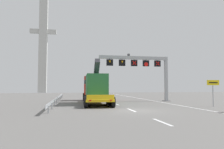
{
  "coord_description": "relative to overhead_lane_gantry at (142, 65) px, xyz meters",
  "views": [
    {
      "loc": [
        -5.61,
        -17.67,
        2.09
      ],
      "look_at": [
        -0.61,
        8.4,
        3.64
      ],
      "focal_mm": 33.59,
      "sensor_mm": 36.0,
      "label": 1
    }
  ],
  "objects": [
    {
      "name": "ground",
      "position": [
        -4.33,
        -10.9,
        -5.19
      ],
      "size": [
        112.0,
        112.0,
        0.0
      ],
      "primitive_type": "plane",
      "color": "slate"
    },
    {
      "name": "lane_markings",
      "position": [
        -4.69,
        5.72,
        -5.18
      ],
      "size": [
        0.2,
        47.85,
        0.01
      ],
      "color": "silver",
      "rests_on": "ground"
    },
    {
      "name": "edge_line_right",
      "position": [
        1.87,
        1.1,
        -5.18
      ],
      "size": [
        0.2,
        63.0,
        0.01
      ],
      "primitive_type": "cube",
      "color": "silver",
      "rests_on": "ground"
    },
    {
      "name": "overhead_lane_gantry",
      "position": [
        0.0,
        0.0,
        0.0
      ],
      "size": [
        10.35,
        0.9,
        6.76
      ],
      "color": "#9EA0A5",
      "rests_on": "ground"
    },
    {
      "name": "heavy_haul_truck_yellow",
      "position": [
        -6.95,
        -0.53,
        -3.2
      ],
      "size": [
        3.44,
        14.13,
        5.3
      ],
      "color": "yellow",
      "rests_on": "ground"
    },
    {
      "name": "exit_sign_yellow",
      "position": [
        4.68,
        -8.89,
        -3.08
      ],
      "size": [
        1.41,
        0.15,
        2.79
      ],
      "color": "#9EA0A5",
      "rests_on": "ground"
    },
    {
      "name": "guardrail_left",
      "position": [
        -11.79,
        0.78,
        -4.63
      ],
      "size": [
        0.13,
        27.38,
        0.76
      ],
      "color": "#999EA3",
      "rests_on": "ground"
    },
    {
      "name": "bridge_pylon_distant",
      "position": [
        -20.06,
        47.58,
        12.58
      ],
      "size": [
        9.0,
        2.0,
        34.75
      ],
      "color": "#B7B7B2",
      "rests_on": "ground"
    }
  ]
}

